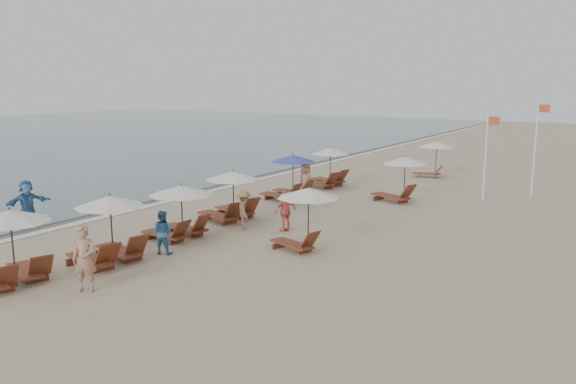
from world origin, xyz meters
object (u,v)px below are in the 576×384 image
Objects in this scene: lounger_station_4 at (288,178)px; beachgoer_mid_a at (162,232)px; inland_station_2 at (433,153)px; waterline_walker at (27,203)px; inland_station_0 at (303,209)px; lounger_station_5 at (326,169)px; beachgoer_near at (85,259)px; flag_pole_near at (487,152)px; beachgoer_far_a at (286,211)px; lounger_station_0 at (8,247)px; beachgoer_mid_b at (244,210)px; beachgoer_far_b at (305,180)px; lounger_station_2 at (178,210)px; lounger_station_3 at (229,196)px; lounger_station_1 at (106,232)px; inland_station_1 at (398,175)px.

beachgoer_mid_a is (1.39, -10.25, -0.31)m from lounger_station_4.
inland_station_2 is 23.26m from waterline_walker.
lounger_station_5 is at bearing 115.18° from inland_station_0.
waterline_walker is at bearing 126.94° from beachgoer_near.
beachgoer_far_a is at bearing -116.16° from flag_pole_near.
inland_station_0 is at bearing -54.36° from lounger_station_4.
flag_pole_near is at bearing 66.71° from lounger_station_0.
lounger_station_5 is 10.42m from beachgoer_mid_b.
beachgoer_far_b reaches higher than beachgoer_far_a.
waterline_walker is at bearing -115.32° from inland_station_2.
flag_pole_near is (7.96, 13.44, 1.34)m from lounger_station_2.
lounger_station_5 reaches higher than lounger_station_3.
lounger_station_5 and inland_station_2 have the same top height.
lounger_station_4 is (-0.69, 12.04, 0.01)m from lounger_station_1.
flag_pole_near reaches higher than lounger_station_3.
lounger_station_4 is 10.35m from beachgoer_mid_a.
inland_station_0 is at bearing 66.04° from beachgoer_far_a.
inland_station_0 and inland_station_1 have the same top height.
inland_station_2 is at bearing 57.80° from lounger_station_5.
lounger_station_3 is at bearing -35.87° from waterline_walker.
lounger_station_0 reaches higher than lounger_station_5.
lounger_station_5 is 1.05× the size of inland_station_0.
lounger_station_4 is 6.41m from beachgoer_far_a.
lounger_station_2 is 1.76× the size of beachgoer_mid_a.
lounger_station_3 is at bearing -103.20° from inland_station_2.
beachgoer_mid_a is at bearing 72.35° from lounger_station_0.
lounger_station_1 reaches higher than lounger_station_0.
lounger_station_5 is 0.95× the size of inland_station_1.
waterline_walker is at bearing -16.40° from beachgoer_mid_a.
beachgoer_mid_a is at bearing -82.26° from lounger_station_4.
beachgoer_far_b is at bearing -16.71° from waterline_walker.
waterline_walker reaches higher than beachgoer_far_a.
inland_station_2 reaches higher than waterline_walker.
lounger_station_3 is at bearing 93.87° from lounger_station_1.
beachgoer_near is 1.00× the size of waterline_walker.
lounger_station_2 reaches higher than beachgoer_near.
lounger_station_4 is at bearing 89.67° from lounger_station_0.
beachgoer_mid_b is at bearing -47.89° from beachgoer_far_a.
inland_station_0 is at bearing -60.69° from waterline_walker.
inland_station_1 is at bearing -144.78° from flag_pole_near.
inland_station_1 reaches higher than beachgoer_mid_a.
lounger_station_0 is 14.90m from lounger_station_4.
beachgoer_far_b is at bearing 52.18° from lounger_station_4.
beachgoer_mid_a is at bearing 68.67° from lounger_station_1.
lounger_station_5 is at bearing 92.29° from lounger_station_3.
lounger_station_0 reaches higher than waterline_walker.
lounger_station_2 reaches higher than beachgoer_mid_a.
beachgoer_mid_a is at bearing -142.62° from inland_station_0.
waterline_walker is at bearing -112.00° from lounger_station_5.
lounger_station_4 is 11.31m from inland_station_2.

